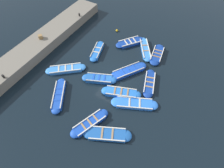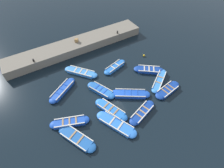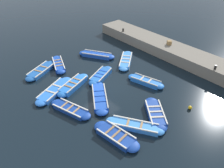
{
  "view_description": "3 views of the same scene",
  "coord_description": "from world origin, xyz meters",
  "px_view_note": "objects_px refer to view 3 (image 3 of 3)",
  "views": [
    {
      "loc": [
        5.54,
        -9.02,
        13.29
      ],
      "look_at": [
        0.61,
        -0.7,
        0.15
      ],
      "focal_mm": 28.0,
      "sensor_mm": 36.0,
      "label": 1
    },
    {
      "loc": [
        9.7,
        -5.81,
        14.0
      ],
      "look_at": [
        -0.87,
        0.59,
        0.22
      ],
      "focal_mm": 28.0,
      "sensor_mm": 36.0,
      "label": 2
    },
    {
      "loc": [
        8.88,
        11.88,
        10.28
      ],
      "look_at": [
        -0.5,
        0.91,
        0.34
      ],
      "focal_mm": 35.0,
      "sensor_mm": 36.0,
      "label": 3
    }
  ],
  "objects_px": {
    "boat_far_corner": "(155,114)",
    "boat_end_of_row": "(100,97)",
    "boat_bow_out": "(97,55)",
    "bollard_mid_north": "(215,67)",
    "boat_inner_gap": "(42,70)",
    "boat_alongside": "(134,126)",
    "boat_near_quay": "(55,91)",
    "wooden_crate": "(169,43)",
    "boat_drifting": "(116,136)",
    "boat_mid_row": "(70,109)",
    "boat_centre": "(126,60)",
    "boat_broadside": "(101,76)",
    "bollard_north": "(123,30)",
    "boat_outer_right": "(146,81)",
    "boat_tucked": "(73,85)",
    "buoy_orange_near": "(190,108)",
    "boat_stern_in": "(59,64)"
  },
  "relations": [
    {
      "from": "boat_broadside",
      "to": "boat_stern_in",
      "type": "xyz_separation_m",
      "value": [
        1.8,
        -4.14,
        -0.01
      ]
    },
    {
      "from": "boat_centre",
      "to": "boat_outer_right",
      "type": "relative_size",
      "value": 1.09
    },
    {
      "from": "boat_far_corner",
      "to": "boat_end_of_row",
      "type": "height_order",
      "value": "boat_far_corner"
    },
    {
      "from": "boat_broadside",
      "to": "boat_outer_right",
      "type": "xyz_separation_m",
      "value": [
        -2.29,
        3.1,
        -0.01
      ]
    },
    {
      "from": "boat_near_quay",
      "to": "boat_bow_out",
      "type": "distance_m",
      "value": 6.73
    },
    {
      "from": "boat_stern_in",
      "to": "boat_mid_row",
      "type": "bearing_deg",
      "value": 67.85
    },
    {
      "from": "bollard_mid_north",
      "to": "boat_tucked",
      "type": "bearing_deg",
      "value": -35.22
    },
    {
      "from": "boat_bow_out",
      "to": "boat_inner_gap",
      "type": "relative_size",
      "value": 0.94
    },
    {
      "from": "boat_centre",
      "to": "bollard_mid_north",
      "type": "xyz_separation_m",
      "value": [
        -3.42,
        7.05,
        1.07
      ]
    },
    {
      "from": "boat_outer_right",
      "to": "boat_alongside",
      "type": "bearing_deg",
      "value": 34.44
    },
    {
      "from": "boat_drifting",
      "to": "wooden_crate",
      "type": "bearing_deg",
      "value": -156.56
    },
    {
      "from": "boat_bow_out",
      "to": "bollard_mid_north",
      "type": "relative_size",
      "value": 10.31
    },
    {
      "from": "boat_outer_right",
      "to": "buoy_orange_near",
      "type": "relative_size",
      "value": 12.45
    },
    {
      "from": "boat_end_of_row",
      "to": "bollard_mid_north",
      "type": "distance_m",
      "value": 9.88
    },
    {
      "from": "boat_end_of_row",
      "to": "wooden_crate",
      "type": "distance_m",
      "value": 10.14
    },
    {
      "from": "wooden_crate",
      "to": "boat_outer_right",
      "type": "bearing_deg",
      "value": 20.65
    },
    {
      "from": "boat_alongside",
      "to": "boat_inner_gap",
      "type": "relative_size",
      "value": 0.94
    },
    {
      "from": "boat_bow_out",
      "to": "bollard_mid_north",
      "type": "height_order",
      "value": "bollard_mid_north"
    },
    {
      "from": "boat_centre",
      "to": "bollard_north",
      "type": "bearing_deg",
      "value": -129.81
    },
    {
      "from": "boat_broadside",
      "to": "bollard_north",
      "type": "relative_size",
      "value": 9.73
    },
    {
      "from": "bollard_north",
      "to": "bollard_mid_north",
      "type": "xyz_separation_m",
      "value": [
        0.0,
        11.16,
        0.0
      ]
    },
    {
      "from": "boat_far_corner",
      "to": "boat_alongside",
      "type": "bearing_deg",
      "value": -3.73
    },
    {
      "from": "boat_far_corner",
      "to": "boat_tucked",
      "type": "xyz_separation_m",
      "value": [
        2.43,
        -6.54,
        0.03
      ]
    },
    {
      "from": "bollard_mid_north",
      "to": "bollard_north",
      "type": "bearing_deg",
      "value": -90.0
    },
    {
      "from": "boat_bow_out",
      "to": "boat_end_of_row",
      "type": "height_order",
      "value": "boat_bow_out"
    },
    {
      "from": "boat_drifting",
      "to": "boat_stern_in",
      "type": "bearing_deg",
      "value": -99.56
    },
    {
      "from": "boat_bow_out",
      "to": "bollard_north",
      "type": "bearing_deg",
      "value": -164.39
    },
    {
      "from": "boat_centre",
      "to": "boat_bow_out",
      "type": "bearing_deg",
      "value": -61.75
    },
    {
      "from": "wooden_crate",
      "to": "boat_mid_row",
      "type": "bearing_deg",
      "value": 5.0
    },
    {
      "from": "boat_end_of_row",
      "to": "boat_alongside",
      "type": "bearing_deg",
      "value": 88.33
    },
    {
      "from": "boat_stern_in",
      "to": "boat_end_of_row",
      "type": "bearing_deg",
      "value": 88.81
    },
    {
      "from": "boat_drifting",
      "to": "boat_mid_row",
      "type": "height_order",
      "value": "boat_drifting"
    },
    {
      "from": "boat_inner_gap",
      "to": "boat_alongside",
      "type": "bearing_deg",
      "value": 98.0
    },
    {
      "from": "boat_drifting",
      "to": "boat_broadside",
      "type": "distance_m",
      "value": 6.89
    },
    {
      "from": "boat_inner_gap",
      "to": "bollard_north",
      "type": "relative_size",
      "value": 10.95
    },
    {
      "from": "boat_mid_row",
      "to": "bollard_north",
      "type": "bearing_deg",
      "value": -149.11
    },
    {
      "from": "boat_tucked",
      "to": "bollard_mid_north",
      "type": "xyz_separation_m",
      "value": [
        -9.56,
        6.75,
        1.03
      ]
    },
    {
      "from": "boat_bow_out",
      "to": "buoy_orange_near",
      "type": "height_order",
      "value": "boat_bow_out"
    },
    {
      "from": "boat_alongside",
      "to": "boat_far_corner",
      "type": "relative_size",
      "value": 1.08
    },
    {
      "from": "boat_bow_out",
      "to": "boat_centre",
      "type": "height_order",
      "value": "boat_bow_out"
    },
    {
      "from": "bollard_north",
      "to": "boat_end_of_row",
      "type": "bearing_deg",
      "value": 38.36
    },
    {
      "from": "boat_bow_out",
      "to": "boat_inner_gap",
      "type": "xyz_separation_m",
      "value": [
        5.58,
        -0.83,
        -0.02
      ]
    },
    {
      "from": "boat_near_quay",
      "to": "boat_outer_right",
      "type": "relative_size",
      "value": 1.23
    },
    {
      "from": "bollard_mid_north",
      "to": "boat_stern_in",
      "type": "bearing_deg",
      "value": -50.21
    },
    {
      "from": "boat_end_of_row",
      "to": "buoy_orange_near",
      "type": "distance_m",
      "value": 6.56
    },
    {
      "from": "boat_tucked",
      "to": "boat_centre",
      "type": "relative_size",
      "value": 1.01
    },
    {
      "from": "boat_inner_gap",
      "to": "boat_end_of_row",
      "type": "bearing_deg",
      "value": 103.39
    },
    {
      "from": "boat_end_of_row",
      "to": "bollard_north",
      "type": "relative_size",
      "value": 11.1
    },
    {
      "from": "boat_mid_row",
      "to": "bollard_mid_north",
      "type": "bearing_deg",
      "value": 158.72
    },
    {
      "from": "wooden_crate",
      "to": "boat_drifting",
      "type": "bearing_deg",
      "value": 23.44
    }
  ]
}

